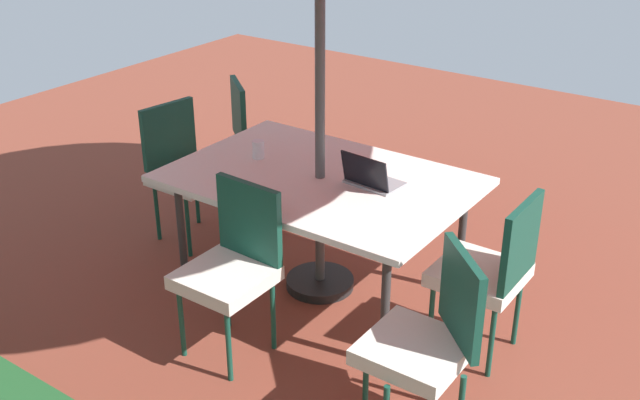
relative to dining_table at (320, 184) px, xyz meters
name	(u,v)px	position (x,y,z in m)	size (l,w,h in m)	color
ground_plane	(320,287)	(0.00, 0.00, -0.74)	(10.00, 10.00, 0.02)	brown
dining_table	(320,184)	(0.00, 0.00, 0.00)	(1.81, 1.23, 0.78)	white
chair_west	(491,268)	(-1.16, 0.04, -0.18)	(0.46, 0.46, 0.98)	silver
chair_east	(184,166)	(1.19, -0.02, -0.18)	(0.49, 0.48, 0.98)	silver
chair_southeast	(259,134)	(1.16, -0.81, -0.18)	(0.58, 0.58, 0.98)	silver
chair_northwest	(428,337)	(-1.18, 0.80, -0.18)	(0.59, 0.59, 0.98)	silver
chair_north	(232,263)	(0.02, 0.80, -0.18)	(0.46, 0.47, 0.98)	silver
laptop	(371,179)	(-0.32, -0.07, 0.10)	(0.34, 0.27, 0.21)	gray
cup	(258,149)	(0.50, -0.02, 0.11)	(0.08, 0.08, 0.12)	white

